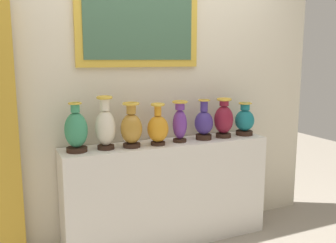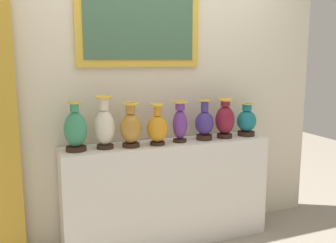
{
  "view_description": "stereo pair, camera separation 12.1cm",
  "coord_description": "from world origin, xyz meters",
  "px_view_note": "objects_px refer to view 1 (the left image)",
  "views": [
    {
      "loc": [
        -1.24,
        -2.77,
        1.59
      ],
      "look_at": [
        0.0,
        0.0,
        1.07
      ],
      "focal_mm": 39.42,
      "sensor_mm": 36.0,
      "label": 1
    },
    {
      "loc": [
        -1.12,
        -2.82,
        1.59
      ],
      "look_at": [
        0.0,
        0.0,
        1.07
      ],
      "focal_mm": 39.42,
      "sensor_mm": 36.0,
      "label": 2
    }
  ],
  "objects_px": {
    "vase_teal": "(245,121)",
    "vase_burgundy": "(224,119)",
    "vase_ivory": "(105,126)",
    "vase_amber": "(158,128)",
    "vase_jade": "(76,131)",
    "vase_violet": "(180,122)",
    "vase_indigo": "(204,123)",
    "vase_ochre": "(131,128)"
  },
  "relations": [
    {
      "from": "vase_ochre",
      "to": "vase_teal",
      "type": "height_order",
      "value": "vase_ochre"
    },
    {
      "from": "vase_violet",
      "to": "vase_burgundy",
      "type": "xyz_separation_m",
      "value": [
        0.44,
        0.01,
        -0.0
      ]
    },
    {
      "from": "vase_ivory",
      "to": "vase_amber",
      "type": "relative_size",
      "value": 1.21
    },
    {
      "from": "vase_jade",
      "to": "vase_violet",
      "type": "height_order",
      "value": "vase_jade"
    },
    {
      "from": "vase_teal",
      "to": "vase_indigo",
      "type": "bearing_deg",
      "value": -178.65
    },
    {
      "from": "vase_indigo",
      "to": "vase_teal",
      "type": "xyz_separation_m",
      "value": [
        0.44,
        0.01,
        -0.01
      ]
    },
    {
      "from": "vase_ochre",
      "to": "vase_indigo",
      "type": "relative_size",
      "value": 1.03
    },
    {
      "from": "vase_ivory",
      "to": "vase_ochre",
      "type": "height_order",
      "value": "vase_ivory"
    },
    {
      "from": "vase_amber",
      "to": "vase_burgundy",
      "type": "bearing_deg",
      "value": 3.04
    },
    {
      "from": "vase_amber",
      "to": "vase_burgundy",
      "type": "height_order",
      "value": "vase_burgundy"
    },
    {
      "from": "vase_violet",
      "to": "vase_indigo",
      "type": "bearing_deg",
      "value": 0.84
    },
    {
      "from": "vase_amber",
      "to": "vase_jade",
      "type": "bearing_deg",
      "value": 176.1
    },
    {
      "from": "vase_ivory",
      "to": "vase_amber",
      "type": "xyz_separation_m",
      "value": [
        0.42,
        -0.04,
        -0.04
      ]
    },
    {
      "from": "vase_ivory",
      "to": "vase_ochre",
      "type": "distance_m",
      "value": 0.21
    },
    {
      "from": "vase_amber",
      "to": "vase_teal",
      "type": "xyz_separation_m",
      "value": [
        0.88,
        0.04,
        -0.01
      ]
    },
    {
      "from": "vase_jade",
      "to": "vase_amber",
      "type": "height_order",
      "value": "vase_jade"
    },
    {
      "from": "vase_ivory",
      "to": "vase_jade",
      "type": "bearing_deg",
      "value": 178.14
    },
    {
      "from": "vase_violet",
      "to": "vase_burgundy",
      "type": "relative_size",
      "value": 0.99
    },
    {
      "from": "vase_ochre",
      "to": "vase_indigo",
      "type": "bearing_deg",
      "value": 1.53
    },
    {
      "from": "vase_jade",
      "to": "vase_indigo",
      "type": "bearing_deg",
      "value": -0.63
    },
    {
      "from": "vase_teal",
      "to": "vase_burgundy",
      "type": "bearing_deg",
      "value": -178.04
    },
    {
      "from": "vase_ivory",
      "to": "vase_teal",
      "type": "xyz_separation_m",
      "value": [
        1.31,
        0.01,
        -0.05
      ]
    },
    {
      "from": "vase_indigo",
      "to": "vase_amber",
      "type": "bearing_deg",
      "value": -175.87
    },
    {
      "from": "vase_jade",
      "to": "vase_teal",
      "type": "distance_m",
      "value": 1.53
    },
    {
      "from": "vase_ochre",
      "to": "vase_violet",
      "type": "height_order",
      "value": "vase_ochre"
    },
    {
      "from": "vase_ochre",
      "to": "vase_violet",
      "type": "bearing_deg",
      "value": 1.9
    },
    {
      "from": "vase_ivory",
      "to": "vase_indigo",
      "type": "relative_size",
      "value": 1.19
    },
    {
      "from": "vase_violet",
      "to": "vase_teal",
      "type": "xyz_separation_m",
      "value": [
        0.67,
        0.01,
        -0.03
      ]
    },
    {
      "from": "vase_jade",
      "to": "vase_indigo",
      "type": "distance_m",
      "value": 1.09
    },
    {
      "from": "vase_ivory",
      "to": "vase_violet",
      "type": "distance_m",
      "value": 0.64
    },
    {
      "from": "vase_jade",
      "to": "vase_burgundy",
      "type": "distance_m",
      "value": 1.3
    },
    {
      "from": "vase_violet",
      "to": "vase_burgundy",
      "type": "bearing_deg",
      "value": 0.76
    },
    {
      "from": "vase_amber",
      "to": "vase_teal",
      "type": "relative_size",
      "value": 1.14
    },
    {
      "from": "vase_indigo",
      "to": "vase_teal",
      "type": "relative_size",
      "value": 1.16
    },
    {
      "from": "vase_indigo",
      "to": "vase_ivory",
      "type": "bearing_deg",
      "value": 179.69
    },
    {
      "from": "vase_burgundy",
      "to": "vase_indigo",
      "type": "bearing_deg",
      "value": -179.34
    },
    {
      "from": "vase_burgundy",
      "to": "vase_ivory",
      "type": "bearing_deg",
      "value": 179.87
    },
    {
      "from": "vase_indigo",
      "to": "vase_violet",
      "type": "bearing_deg",
      "value": -179.16
    },
    {
      "from": "vase_amber",
      "to": "vase_burgundy",
      "type": "xyz_separation_m",
      "value": [
        0.65,
        0.03,
        0.02
      ]
    },
    {
      "from": "vase_burgundy",
      "to": "vase_amber",
      "type": "bearing_deg",
      "value": -176.96
    },
    {
      "from": "vase_ivory",
      "to": "vase_ochre",
      "type": "xyz_separation_m",
      "value": [
        0.2,
        -0.02,
        -0.02
      ]
    },
    {
      "from": "vase_violet",
      "to": "vase_teal",
      "type": "relative_size",
      "value": 1.16
    }
  ]
}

